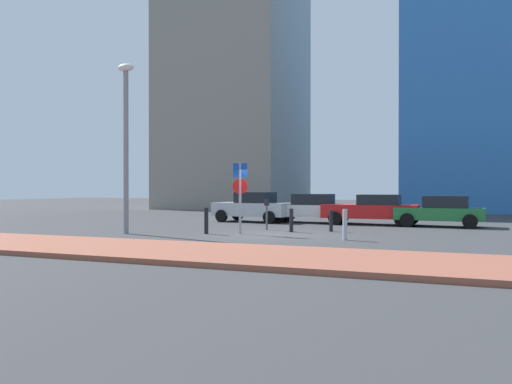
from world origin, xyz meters
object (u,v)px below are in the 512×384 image
at_px(parking_sign_post, 240,189).
at_px(traffic_bollard_near, 291,220).
at_px(parking_meter, 267,210).
at_px(traffic_bollard_edge, 345,225).
at_px(parked_car_green, 441,211).
at_px(traffic_bollard_mid, 206,221).
at_px(traffic_bollard_far, 331,221).
at_px(street_lamp, 126,133).
at_px(parked_car_silver, 253,207).
at_px(parked_car_white, 312,208).
at_px(parked_car_red, 372,209).

xyz_separation_m(parking_sign_post, traffic_bollard_near, (1.57, 1.56, -1.27)).
height_order(parking_meter, traffic_bollard_edge, parking_meter).
relative_size(parked_car_green, traffic_bollard_mid, 3.85).
height_order(parking_sign_post, parking_meter, parking_sign_post).
height_order(parking_sign_post, traffic_bollard_edge, parking_sign_post).
relative_size(traffic_bollard_near, traffic_bollard_far, 1.08).
height_order(street_lamp, traffic_bollard_mid, street_lamp).
xyz_separation_m(traffic_bollard_near, traffic_bollard_mid, (-2.78, -2.08, 0.04)).
xyz_separation_m(parked_car_green, traffic_bollard_far, (-4.01, -4.63, -0.30)).
height_order(parked_car_silver, traffic_bollard_mid, parked_car_silver).
bearing_deg(parked_car_green, parking_sign_post, -134.61).
bearing_deg(parking_meter, traffic_bollard_edge, -37.22).
bearing_deg(traffic_bollard_far, parked_car_white, 114.86).
bearing_deg(street_lamp, traffic_bollard_near, 29.02).
distance_m(parked_car_green, traffic_bollard_mid, 11.19).
relative_size(parked_car_white, traffic_bollard_edge, 4.08).
bearing_deg(parked_car_red, traffic_bollard_edge, -86.09).
bearing_deg(parked_car_white, parking_sign_post, -94.71).
bearing_deg(traffic_bollard_far, parked_car_silver, 140.04).
relative_size(parking_meter, traffic_bollard_near, 1.38).
relative_size(parked_car_green, traffic_bollard_near, 4.16).
bearing_deg(street_lamp, parking_sign_post, 21.33).
height_order(parked_car_white, traffic_bollard_edge, parked_car_white).
bearing_deg(traffic_bollard_edge, parked_car_white, 113.81).
bearing_deg(parking_sign_post, parked_car_silver, 108.91).
bearing_deg(traffic_bollard_edge, parking_sign_post, 168.68).
relative_size(parked_car_red, parking_meter, 3.51).
distance_m(parked_car_white, parked_car_red, 3.17).
xyz_separation_m(parked_car_silver, traffic_bollard_mid, (1.18, -7.48, -0.28)).
xyz_separation_m(parked_car_green, traffic_bollard_mid, (-8.20, -7.61, -0.23)).
distance_m(parked_car_silver, traffic_bollard_near, 6.71).
height_order(traffic_bollard_mid, traffic_bollard_far, traffic_bollard_mid).
height_order(parked_car_silver, parked_car_white, parked_car_silver).
xyz_separation_m(parking_sign_post, traffic_bollard_edge, (4.34, -0.87, -1.22)).
bearing_deg(parked_car_green, traffic_bollard_far, -130.89).
xyz_separation_m(parking_meter, traffic_bollard_edge, (4.12, -3.13, -0.33)).
xyz_separation_m(parked_car_red, traffic_bollard_near, (-2.21, -5.74, -0.28)).
bearing_deg(traffic_bollard_mid, parked_car_green, 42.86).
bearing_deg(traffic_bollard_far, parking_sign_post, -140.51).
xyz_separation_m(parked_car_white, traffic_bollard_edge, (3.72, -8.43, -0.22)).
bearing_deg(parked_car_green, traffic_bollard_near, -134.42).
xyz_separation_m(parking_sign_post, street_lamp, (-4.17, -1.63, 2.19)).
xyz_separation_m(parked_car_silver, parking_meter, (2.61, -4.70, 0.07)).
height_order(parked_car_green, parking_sign_post, parking_sign_post).
relative_size(traffic_bollard_mid, traffic_bollard_edge, 0.97).
relative_size(parked_car_silver, parking_sign_post, 1.51).
height_order(parked_car_white, traffic_bollard_mid, parked_car_white).
relative_size(parking_meter, traffic_bollard_edge, 1.24).
height_order(traffic_bollard_mid, traffic_bollard_edge, traffic_bollard_edge).
bearing_deg(traffic_bollard_edge, parked_car_silver, 130.67).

